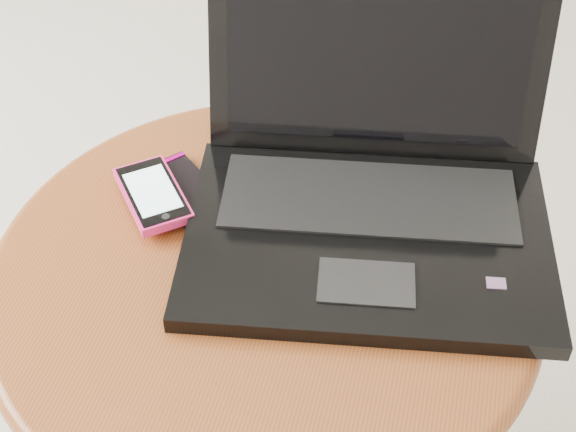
# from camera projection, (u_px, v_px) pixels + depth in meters

# --- Properties ---
(table) EXTENTS (0.61, 0.61, 0.48)m
(table) POSITION_uv_depth(u_px,v_px,m) (266.00, 324.00, 1.00)
(table) COLOR #54230E
(table) RESTS_ON ground
(laptop) EXTENTS (0.44, 0.41, 0.26)m
(laptop) POSITION_uv_depth(u_px,v_px,m) (370.00, 184.00, 0.95)
(laptop) COLOR black
(laptop) RESTS_ON table
(phone_black) EXTENTS (0.13, 0.12, 0.01)m
(phone_black) POSITION_uv_depth(u_px,v_px,m) (185.00, 190.00, 1.00)
(phone_black) COLOR black
(phone_black) RESTS_ON table
(phone_pink) EXTENTS (0.12, 0.13, 0.01)m
(phone_pink) POSITION_uv_depth(u_px,v_px,m) (153.00, 195.00, 0.98)
(phone_pink) COLOR #FB2A7A
(phone_pink) RESTS_ON phone_black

